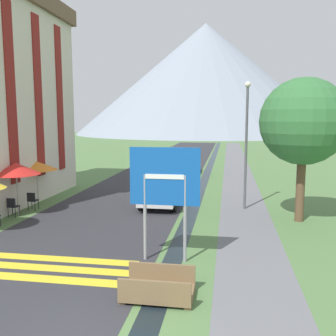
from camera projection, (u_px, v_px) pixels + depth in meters
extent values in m
plane|color=#517542|center=(187.00, 179.00, 26.44)|extent=(160.00, 160.00, 0.00)
cube|color=#2D2D33|center=(173.00, 162.00, 36.62)|extent=(6.40, 60.00, 0.01)
cube|color=slate|center=(236.00, 163.00, 35.66)|extent=(2.20, 60.00, 0.01)
cube|color=black|center=(211.00, 163.00, 36.04)|extent=(0.60, 60.00, 0.00)
cube|color=yellow|center=(28.00, 277.00, 10.15)|extent=(5.44, 0.44, 0.01)
cube|color=yellow|center=(41.00, 267.00, 10.84)|extent=(5.44, 0.44, 0.01)
cube|color=yellow|center=(52.00, 259.00, 11.52)|extent=(5.44, 0.44, 0.01)
cone|color=gray|center=(205.00, 79.00, 102.99)|extent=(70.57, 70.57, 29.79)
cube|color=maroon|center=(11.00, 94.00, 16.57)|extent=(0.06, 0.70, 8.07)
cube|color=maroon|center=(38.00, 97.00, 18.96)|extent=(0.06, 0.70, 8.07)
cube|color=maroon|center=(60.00, 99.00, 21.36)|extent=(0.06, 0.70, 8.07)
cylinder|color=gray|center=(145.00, 217.00, 11.31)|extent=(0.10, 0.10, 2.64)
cylinder|color=gray|center=(185.00, 219.00, 11.12)|extent=(0.10, 0.10, 2.64)
cube|color=#1451AD|center=(165.00, 176.00, 11.03)|extent=(2.11, 0.05, 1.73)
cube|color=white|center=(165.00, 177.00, 11.00)|extent=(1.16, 0.02, 0.14)
cube|color=brown|center=(158.00, 292.00, 9.01)|extent=(1.70, 1.10, 0.12)
cube|color=brown|center=(154.00, 290.00, 8.48)|extent=(1.70, 0.08, 0.45)
cube|color=brown|center=(162.00, 272.00, 9.48)|extent=(1.70, 0.08, 0.45)
cube|color=brown|center=(127.00, 294.00, 9.15)|extent=(0.16, 0.99, 0.08)
cube|color=brown|center=(190.00, 298.00, 8.91)|extent=(0.16, 0.99, 0.08)
cube|color=silver|center=(162.00, 191.00, 18.52)|extent=(1.68, 3.95, 0.84)
cube|color=#23282D|center=(161.00, 176.00, 18.23)|extent=(1.42, 2.17, 0.68)
cylinder|color=black|center=(151.00, 194.00, 19.90)|extent=(0.18, 0.60, 0.60)
cylinder|color=black|center=(181.00, 195.00, 19.65)|extent=(0.18, 0.60, 0.60)
cylinder|color=black|center=(141.00, 204.00, 17.51)|extent=(0.18, 0.60, 0.60)
cylinder|color=black|center=(174.00, 205.00, 17.26)|extent=(0.18, 0.60, 0.60)
cube|color=#28663D|center=(183.00, 165.00, 28.84)|extent=(1.69, 4.35, 0.84)
cube|color=#23282D|center=(183.00, 155.00, 28.53)|extent=(1.44, 2.39, 0.68)
cylinder|color=black|center=(175.00, 168.00, 30.35)|extent=(0.18, 0.60, 0.60)
cylinder|color=black|center=(195.00, 168.00, 30.09)|extent=(0.18, 0.60, 0.60)
cylinder|color=black|center=(170.00, 172.00, 27.71)|extent=(0.18, 0.60, 0.60)
cylinder|color=black|center=(192.00, 173.00, 27.45)|extent=(0.18, 0.60, 0.60)
cylinder|color=black|center=(0.00, 221.00, 14.91)|extent=(0.03, 0.03, 0.45)
cube|color=black|center=(33.00, 200.00, 17.62)|extent=(0.40, 0.40, 0.04)
cube|color=black|center=(31.00, 197.00, 17.42)|extent=(0.40, 0.04, 0.40)
cylinder|color=black|center=(32.00, 204.00, 17.84)|extent=(0.03, 0.03, 0.45)
cylinder|color=black|center=(39.00, 204.00, 17.79)|extent=(0.03, 0.03, 0.45)
cylinder|color=black|center=(28.00, 206.00, 17.51)|extent=(0.03, 0.03, 0.45)
cylinder|color=black|center=(35.00, 206.00, 17.46)|extent=(0.03, 0.03, 0.45)
cube|color=black|center=(14.00, 206.00, 16.43)|extent=(0.40, 0.40, 0.04)
cube|color=black|center=(11.00, 203.00, 16.23)|extent=(0.40, 0.04, 0.40)
cylinder|color=black|center=(13.00, 210.00, 16.66)|extent=(0.03, 0.03, 0.45)
cylinder|color=black|center=(20.00, 211.00, 16.60)|extent=(0.03, 0.03, 0.45)
cylinder|color=black|center=(8.00, 212.00, 16.33)|extent=(0.03, 0.03, 0.45)
cylinder|color=black|center=(15.00, 212.00, 16.27)|extent=(0.03, 0.03, 0.45)
cylinder|color=#B7B2A8|center=(17.00, 191.00, 16.65)|extent=(0.06, 0.06, 2.19)
cone|color=red|center=(16.00, 169.00, 16.52)|extent=(2.09, 2.09, 0.52)
cylinder|color=#B7B2A8|center=(37.00, 183.00, 19.08)|extent=(0.06, 0.06, 2.01)
cone|color=orange|center=(37.00, 166.00, 18.96)|extent=(2.06, 2.06, 0.44)
cylinder|color=#515156|center=(246.00, 149.00, 17.53)|extent=(0.12, 0.12, 5.71)
sphere|color=silver|center=(248.00, 84.00, 17.13)|extent=(0.28, 0.28, 0.28)
cylinder|color=brown|center=(300.00, 190.00, 15.58)|extent=(0.36, 0.36, 2.66)
sphere|color=#336B38|center=(304.00, 121.00, 15.20)|extent=(3.56, 3.56, 3.56)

